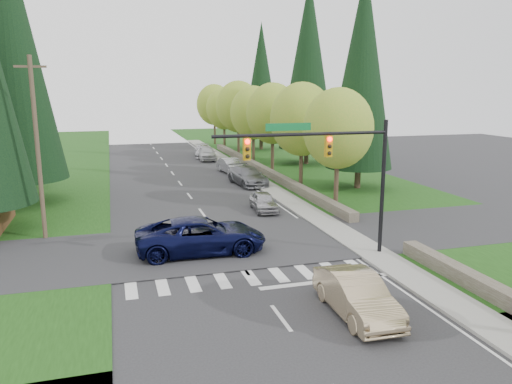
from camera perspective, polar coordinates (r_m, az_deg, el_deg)
name	(u,v)px	position (r m, az deg, el deg)	size (l,w,h in m)	color
ground	(273,307)	(19.82, 1.91, -12.97)	(120.00, 120.00, 0.00)	#28282B
grass_east	(346,189)	(42.32, 10.28, 0.36)	(14.00, 110.00, 0.06)	#1A4111
grass_west	(5,210)	(38.71, -26.75, -1.81)	(14.00, 110.00, 0.06)	#1A4111
cross_street	(227,245)	(27.02, -3.38, -6.10)	(120.00, 8.00, 0.10)	#28282B
sidewalk_east	(270,188)	(41.87, 1.56, 0.47)	(1.80, 80.00, 0.13)	gray
curb_east	(260,188)	(41.62, 0.44, 0.41)	(0.20, 80.00, 0.13)	gray
stone_wall_north	(261,169)	(49.83, 0.62, 2.64)	(0.70, 40.00, 0.70)	#4C4438
traffic_signal	(331,159)	(24.02, 8.61, 3.74)	(8.70, 0.37, 6.80)	black
utility_pole	(37,148)	(29.51, -23.70, 4.67)	(1.60, 0.24, 10.00)	#473828
decid_tree_0	(338,129)	(34.55, 9.36, 7.17)	(4.80, 4.80, 8.37)	#38281C
decid_tree_1	(302,119)	(40.99, 5.26, 8.27)	(5.20, 5.20, 8.80)	#38281C
decid_tree_2	(273,114)	(47.49, 1.93, 8.95)	(5.00, 5.00, 8.82)	#38281C
decid_tree_3	(253,113)	(54.22, -0.30, 9.04)	(5.00, 5.00, 8.55)	#38281C
decid_tree_4	(238,107)	(60.99, -2.03, 9.71)	(5.40, 5.40, 9.18)	#38281C
decid_tree_5	(224,109)	(67.77, -3.67, 9.46)	(4.80, 4.80, 8.30)	#38281C
decid_tree_6	(214,105)	(74.62, -4.79, 9.91)	(5.20, 5.20, 8.86)	#38281C
conifer_w_c	(10,44)	(39.71, -26.32, 14.96)	(6.46, 6.46, 20.80)	#38281C
conifer_e_a	(362,69)	(41.99, 12.04, 13.60)	(5.44, 5.44, 17.80)	#38281C
conifer_e_b	(308,64)	(55.15, 5.98, 14.35)	(6.12, 6.12, 19.80)	#38281C
conifer_e_c	(261,80)	(67.99, 0.61, 12.66)	(5.10, 5.10, 16.80)	#38281C
sedan_champagne	(357,295)	(19.21, 11.42, -11.47)	(1.67, 4.79, 1.58)	#CAB086
suv_navy	(201,236)	(25.68, -6.29, -4.97)	(3.05, 6.61, 1.84)	black
parked_car_a	(264,202)	(34.28, 0.90, -1.09)	(1.52, 3.77, 1.28)	#A2A1A6
parked_car_b	(248,176)	(43.45, -0.96, 1.87)	(2.22, 5.46, 1.59)	slate
parked_car_c	(231,166)	(49.53, -2.89, 3.02)	(1.55, 4.44, 1.46)	#A1A1A6
parked_car_d	(207,153)	(58.83, -5.64, 4.46)	(1.92, 4.78, 1.63)	silver
parked_car_e	(203,151)	(61.50, -6.08, 4.67)	(2.00, 4.92, 1.43)	#AFAFB4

